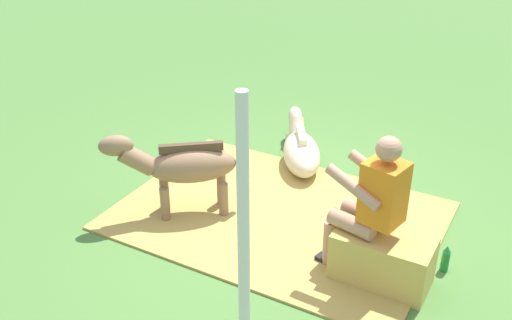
% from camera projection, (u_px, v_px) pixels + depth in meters
% --- Properties ---
extents(ground_plane, '(24.00, 24.00, 0.00)m').
position_uv_depth(ground_plane, '(281.00, 217.00, 5.84)').
color(ground_plane, '#4C7A38').
extents(hay_patch, '(3.02, 2.17, 0.02)m').
position_uv_depth(hay_patch, '(277.00, 215.00, 5.84)').
color(hay_patch, tan).
rests_on(hay_patch, ground).
extents(hay_bale, '(0.80, 0.42, 0.44)m').
position_uv_depth(hay_bale, '(382.00, 259.00, 4.89)').
color(hay_bale, tan).
rests_on(hay_bale, ground).
extents(person_seated, '(0.71, 0.51, 1.32)m').
position_uv_depth(person_seated, '(370.00, 201.00, 4.75)').
color(person_seated, tan).
rests_on(person_seated, ground).
extents(pony_standing, '(1.14, 0.96, 0.89)m').
position_uv_depth(pony_standing, '(183.00, 166.00, 5.65)').
color(pony_standing, '#8C6B4C').
rests_on(pony_standing, ground).
extents(pony_lying, '(0.93, 1.28, 0.42)m').
position_uv_depth(pony_lying, '(301.00, 149.00, 6.71)').
color(pony_lying, beige).
rests_on(pony_lying, ground).
extents(soda_bottle, '(0.07, 0.07, 0.25)m').
position_uv_depth(soda_bottle, '(446.00, 259.00, 5.06)').
color(soda_bottle, '#197233').
rests_on(soda_bottle, ground).
extents(tent_pole_left, '(0.06, 0.06, 2.32)m').
position_uv_depth(tent_pole_left, '(244.00, 305.00, 3.03)').
color(tent_pole_left, silver).
rests_on(tent_pole_left, ground).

